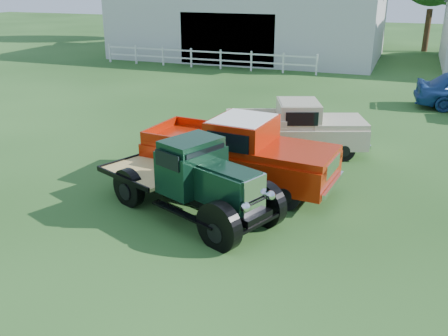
% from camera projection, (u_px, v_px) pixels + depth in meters
% --- Properties ---
extents(ground, '(120.00, 120.00, 0.00)m').
position_uv_depth(ground, '(198.00, 227.00, 11.47)').
color(ground, '#183913').
extents(shed_left, '(18.80, 10.20, 5.60)m').
position_uv_depth(shed_left, '(250.00, 16.00, 35.51)').
color(shed_left, '#BCBCBC').
rests_on(shed_left, ground).
extents(fence_rail, '(14.20, 0.16, 1.20)m').
position_uv_depth(fence_rail, '(206.00, 58.00, 31.37)').
color(fence_rail, white).
rests_on(fence_rail, ground).
extents(vintage_flatbed, '(5.14, 3.61, 1.89)m').
position_uv_depth(vintage_flatbed, '(189.00, 176.00, 11.86)').
color(vintage_flatbed, black).
rests_on(vintage_flatbed, ground).
extents(red_pickup, '(5.54, 2.62, 1.95)m').
position_uv_depth(red_pickup, '(239.00, 152.00, 13.43)').
color(red_pickup, '#A61D06').
rests_on(red_pickup, ground).
extents(white_pickup, '(4.93, 3.28, 1.69)m').
position_uv_depth(white_pickup, '(295.00, 128.00, 15.99)').
color(white_pickup, '#BDB598').
rests_on(white_pickup, ground).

